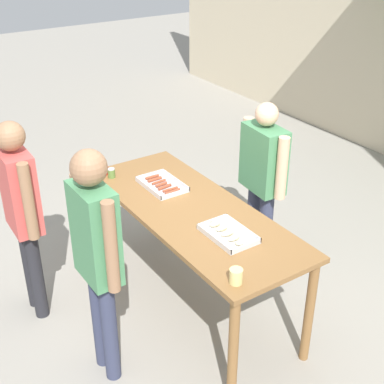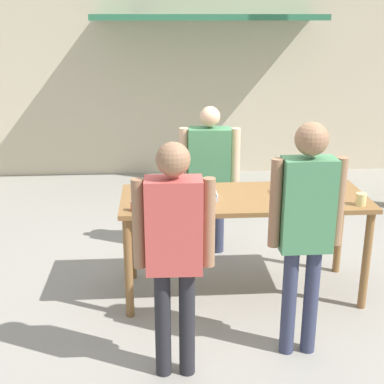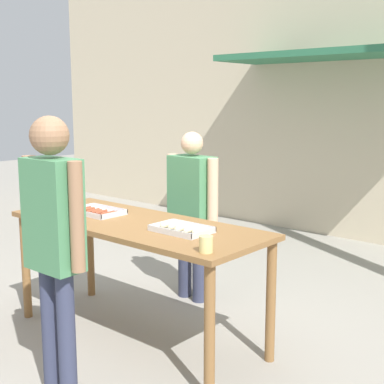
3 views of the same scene
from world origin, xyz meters
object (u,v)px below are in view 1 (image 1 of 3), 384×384
food_tray_sausages (162,185)px  beer_cup (236,276)px  condiment_jar_ketchup (111,173)px  person_customer_with_cup (97,248)px  person_customer_holding_hotdog (22,204)px  food_tray_buns (228,234)px  condiment_jar_mustard (105,170)px  person_server_behind_table (263,171)px

food_tray_sausages → beer_cup: bearing=-11.7°
condiment_jar_ketchup → person_customer_with_cup: bearing=-30.0°
food_tray_sausages → person_customer_holding_hotdog: (-0.20, -1.13, 0.08)m
food_tray_buns → person_customer_holding_hotdog: bearing=-134.8°
food_tray_buns → condiment_jar_mustard: (-1.41, -0.30, 0.02)m
person_server_behind_table → food_tray_buns: bearing=-48.0°
person_server_behind_table → person_customer_with_cup: size_ratio=0.89×
beer_cup → person_customer_holding_hotdog: size_ratio=0.06×
food_tray_sausages → condiment_jar_ketchup: 0.49m
person_server_behind_table → person_customer_with_cup: (0.50, -1.84, 0.15)m
condiment_jar_mustard → person_server_behind_table: size_ratio=0.05×
food_tray_sausages → beer_cup: 1.42m
food_tray_buns → person_customer_with_cup: 0.96m
condiment_jar_ketchup → person_server_behind_table: size_ratio=0.05×
condiment_jar_ketchup → person_customer_holding_hotdog: bearing=-77.0°
food_tray_sausages → person_customer_holding_hotdog: person_customer_holding_hotdog is taller
food_tray_sausages → condiment_jar_ketchup: size_ratio=5.10×
food_tray_sausages → condiment_jar_ketchup: bearing=-144.7°
food_tray_sausages → condiment_jar_mustard: condiment_jar_mustard is taller
beer_cup → person_server_behind_table: bearing=133.7°
person_customer_holding_hotdog → condiment_jar_mustard: bearing=-69.6°
person_customer_holding_hotdog → person_customer_with_cup: size_ratio=0.96×
condiment_jar_mustard → condiment_jar_ketchup: same height
condiment_jar_mustard → condiment_jar_ketchup: bearing=11.8°
condiment_jar_ketchup → person_server_behind_table: person_server_behind_table is taller
food_tray_buns → condiment_jar_ketchup: size_ratio=4.88×
beer_cup → condiment_jar_ketchup: bearing=179.7°
food_tray_sausages → person_customer_holding_hotdog: size_ratio=0.25×
person_customer_holding_hotdog → person_server_behind_table: bearing=-100.8°
food_tray_sausages → food_tray_buns: bearing=-0.1°
food_tray_sausages → person_customer_with_cup: bearing=-51.7°
beer_cup → person_customer_holding_hotdog: 1.80m
beer_cup → person_customer_with_cup: (-0.65, -0.64, 0.09)m
food_tray_buns → person_customer_with_cup: size_ratio=0.23×
food_tray_sausages → person_customer_holding_hotdog: bearing=-99.9°
food_tray_buns → condiment_jar_ketchup: bearing=-168.1°
food_tray_sausages → condiment_jar_mustard: size_ratio=5.10×
food_tray_buns → beer_cup: 0.54m
food_tray_sausages → food_tray_buns: food_tray_buns is taller
food_tray_buns → beer_cup: (0.46, -0.29, 0.03)m
person_customer_with_cup → condiment_jar_mustard: bearing=-28.1°
person_server_behind_table → person_customer_with_cup: 1.92m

